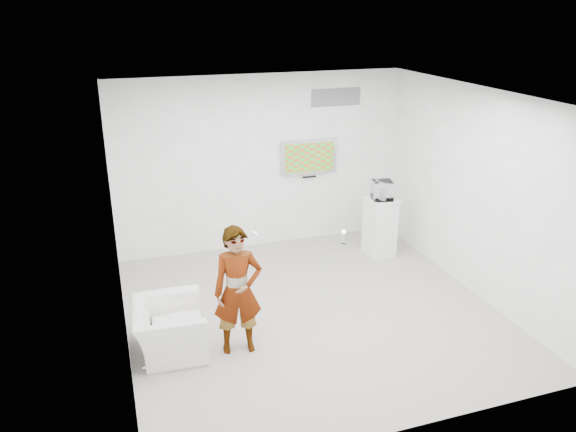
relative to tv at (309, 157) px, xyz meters
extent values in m
cube|color=#A7A299|center=(-0.85, -2.45, -1.55)|extent=(5.00, 5.00, 0.01)
cube|color=#313134|center=(-0.85, -2.45, 1.45)|extent=(5.00, 5.00, 0.01)
cube|color=white|center=(-0.85, 0.05, -0.05)|extent=(5.00, 0.01, 3.00)
cube|color=white|center=(-0.85, -4.95, -0.05)|extent=(5.00, 0.01, 3.00)
cube|color=white|center=(-3.35, -2.45, -0.05)|extent=(0.01, 5.00, 3.00)
cube|color=white|center=(1.65, -2.45, -0.05)|extent=(0.01, 5.00, 3.00)
cube|color=#BABBBF|center=(0.00, 0.00, 0.00)|extent=(1.00, 0.08, 0.60)
cube|color=slate|center=(0.50, 0.04, 1.00)|extent=(0.90, 0.02, 0.30)
imported|color=white|center=(-2.03, -3.02, -0.73)|extent=(0.63, 0.45, 1.63)
imported|color=white|center=(-2.85, -2.79, -1.24)|extent=(0.91, 1.02, 0.63)
cube|color=white|center=(0.93, -1.01, -1.05)|extent=(0.53, 0.53, 1.00)
cylinder|color=silver|center=(0.49, -0.50, -1.40)|extent=(0.21, 0.21, 0.29)
cube|color=white|center=(0.93, -1.01, -0.39)|extent=(0.37, 0.37, 0.31)
cube|color=white|center=(0.93, -1.01, -0.45)|extent=(0.07, 0.15, 0.20)
cube|color=white|center=(-1.76, -2.90, -0.08)|extent=(0.07, 0.15, 0.04)
camera|label=1|loc=(-3.35, -8.90, 2.51)|focal=35.00mm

